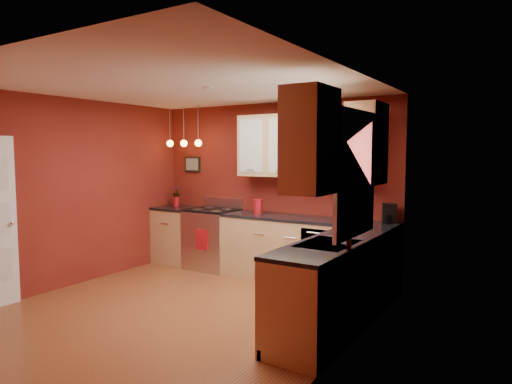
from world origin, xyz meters
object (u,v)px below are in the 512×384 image
Objects in this scene: sink at (328,246)px; red_canister at (258,206)px; gas_range at (213,238)px; coffee_maker at (389,214)px; soap_pump at (346,240)px.

red_canister is at bearing 139.57° from sink.
red_canister is at bearing 0.19° from gas_range.
sink is 1.64m from coffee_maker.
coffee_maker is 1.51× the size of soap_pump.
red_canister is 0.85× the size of coffee_maker.
coffee_maker reaches higher than gas_range.
red_canister is at bearing 163.08° from coffee_maker.
sink is at bearing -40.43° from red_canister.
coffee_maker is at bearing 84.80° from sink.
sink is 3.23× the size of red_canister.
sink reaches higher than soap_pump.
coffee_maker is at bearing 2.55° from gas_range.
coffee_maker is 1.78m from soap_pump.
gas_range is 6.54× the size of soap_pump.
coffee_maker reaches higher than soap_pump.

